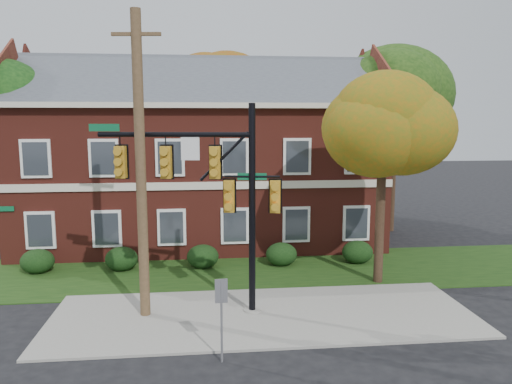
{
  "coord_description": "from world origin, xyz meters",
  "views": [
    {
      "loc": [
        -1.93,
        -14.71,
        6.51
      ],
      "look_at": [
        -0.04,
        3.0,
        3.9
      ],
      "focal_mm": 35.0,
      "sensor_mm": 36.0,
      "label": 1
    }
  ],
  "objects": [
    {
      "name": "hedge_far_left",
      "position": [
        -9.0,
        6.7,
        0.53
      ],
      "size": [
        1.4,
        1.26,
        1.05
      ],
      "primitive_type": "ellipsoid",
      "color": "black",
      "rests_on": "ground"
    },
    {
      "name": "hedge_far_right",
      "position": [
        5.0,
        6.7,
        0.53
      ],
      "size": [
        1.4,
        1.26,
        1.05
      ],
      "primitive_type": "ellipsoid",
      "color": "black",
      "rests_on": "ground"
    },
    {
      "name": "ground",
      "position": [
        0.0,
        0.0,
        0.0
      ],
      "size": [
        120.0,
        120.0,
        0.0
      ],
      "primitive_type": "plane",
      "color": "black",
      "rests_on": "ground"
    },
    {
      "name": "tree_near_right",
      "position": [
        5.22,
        3.87,
        6.67
      ],
      "size": [
        4.5,
        4.25,
        8.58
      ],
      "color": "black",
      "rests_on": "ground"
    },
    {
      "name": "hedge_center",
      "position": [
        -2.0,
        6.7,
        0.53
      ],
      "size": [
        1.4,
        1.26,
        1.05
      ],
      "primitive_type": "ellipsoid",
      "color": "black",
      "rests_on": "ground"
    },
    {
      "name": "hedge_right",
      "position": [
        1.5,
        6.7,
        0.53
      ],
      "size": [
        1.4,
        1.26,
        1.05
      ],
      "primitive_type": "ellipsoid",
      "color": "black",
      "rests_on": "ground"
    },
    {
      "name": "sidewalk",
      "position": [
        0.0,
        1.0,
        0.04
      ],
      "size": [
        14.0,
        5.0,
        0.08
      ],
      "primitive_type": "cube",
      "color": "gray",
      "rests_on": "ground"
    },
    {
      "name": "traffic_signal",
      "position": [
        -1.6,
        1.48,
        4.36
      ],
      "size": [
        6.24,
        1.17,
        7.02
      ],
      "rotation": [
        0.0,
        0.0,
        -0.16
      ],
      "color": "gray",
      "rests_on": "ground"
    },
    {
      "name": "utility_pole",
      "position": [
        -3.91,
        1.41,
        5.0
      ],
      "size": [
        1.54,
        0.37,
        9.86
      ],
      "rotation": [
        0.0,
        0.0,
        -0.12
      ],
      "color": "#4B3A23",
      "rests_on": "ground"
    },
    {
      "name": "grass_strip",
      "position": [
        0.0,
        6.0,
        0.02
      ],
      "size": [
        30.0,
        6.0,
        0.04
      ],
      "primitive_type": "cube",
      "color": "#193811",
      "rests_on": "ground"
    },
    {
      "name": "tree_right_rear",
      "position": [
        9.31,
        12.81,
        8.12
      ],
      "size": [
        6.3,
        5.95,
        10.62
      ],
      "color": "black",
      "rests_on": "ground"
    },
    {
      "name": "tree_far_rear",
      "position": [
        -0.66,
        19.79,
        8.84
      ],
      "size": [
        6.84,
        6.46,
        11.52
      ],
      "color": "black",
      "rests_on": "ground"
    },
    {
      "name": "sign_post",
      "position": [
        -1.5,
        -2.0,
        1.58
      ],
      "size": [
        0.34,
        0.07,
        2.33
      ],
      "rotation": [
        0.0,
        0.0,
        0.09
      ],
      "color": "slate",
      "rests_on": "ground"
    },
    {
      "name": "apartment_building",
      "position": [
        -2.0,
        11.95,
        4.99
      ],
      "size": [
        18.8,
        8.8,
        9.74
      ],
      "color": "maroon",
      "rests_on": "ground"
    },
    {
      "name": "hedge_left",
      "position": [
        -5.5,
        6.7,
        0.53
      ],
      "size": [
        1.4,
        1.26,
        1.05
      ],
      "primitive_type": "ellipsoid",
      "color": "black",
      "rests_on": "ground"
    }
  ]
}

